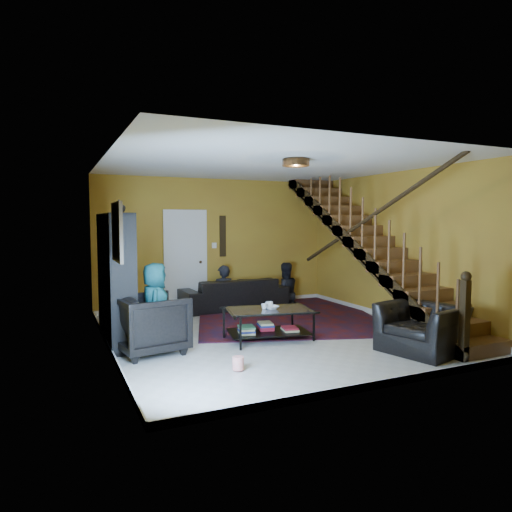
{
  "coord_description": "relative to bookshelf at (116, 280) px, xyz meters",
  "views": [
    {
      "loc": [
        -3.33,
        -6.73,
        1.89
      ],
      "look_at": [
        -0.1,
        0.4,
        1.28
      ],
      "focal_mm": 32.0,
      "sensor_mm": 36.0,
      "label": 1
    }
  ],
  "objects": [
    {
      "name": "door",
      "position": [
        1.7,
        2.12,
        0.06
      ],
      "size": [
        0.82,
        0.05,
        2.05
      ],
      "primitive_type": "cube",
      "color": "silver",
      "rests_on": "floor"
    },
    {
      "name": "vase",
      "position": [
        -0.0,
        -0.5,
        1.13
      ],
      "size": [
        0.18,
        0.18,
        0.19
      ],
      "primitive_type": "imported",
      "color": "#999999",
      "rests_on": "bookshelf"
    },
    {
      "name": "staircase",
      "position": [
        4.53,
        -0.6,
        0.43
      ],
      "size": [
        0.95,
        5.02,
        3.18
      ],
      "color": "brown",
      "rests_on": "floor"
    },
    {
      "name": "cup_a",
      "position": [
        2.25,
        -0.84,
        -0.42
      ],
      "size": [
        0.15,
        0.15,
        0.1
      ],
      "primitive_type": "imported",
      "rotation": [
        0.0,
        0.0,
        0.27
      ],
      "color": "#999999",
      "rests_on": "coffee_table"
    },
    {
      "name": "floor",
      "position": [
        2.4,
        -0.6,
        -0.96
      ],
      "size": [
        5.5,
        5.5,
        0.0
      ],
      "primitive_type": "plane",
      "color": "beige",
      "rests_on": "ground"
    },
    {
      "name": "bookshelf",
      "position": [
        0.0,
        0.0,
        0.0
      ],
      "size": [
        0.35,
        1.8,
        2.0
      ],
      "color": "black",
      "rests_on": "floor"
    },
    {
      "name": "popcorn_bucket",
      "position": [
        1.19,
        -2.12,
        -0.86
      ],
      "size": [
        0.18,
        0.18,
        0.16
      ],
      "primitive_type": "cylinder",
      "rotation": [
        0.0,
        0.0,
        -0.36
      ],
      "color": "red",
      "rests_on": "rug"
    },
    {
      "name": "armchair_right",
      "position": [
        3.9,
        -2.43,
        -0.62
      ],
      "size": [
        1.16,
        1.26,
        0.69
      ],
      "primitive_type": "imported",
      "rotation": [
        0.0,
        0.0,
        -1.32
      ],
      "color": "black",
      "rests_on": "floor"
    },
    {
      "name": "rug",
      "position": [
        3.31,
        0.63,
        -0.95
      ],
      "size": [
        4.41,
        4.72,
        0.02
      ],
      "primitive_type": "cube",
      "rotation": [
        0.0,
        0.0,
        -0.31
      ],
      "color": "#470F0C",
      "rests_on": "floor"
    },
    {
      "name": "coffee_table",
      "position": [
        2.19,
        -0.93,
        -0.67
      ],
      "size": [
        1.43,
        1.01,
        0.5
      ],
      "rotation": [
        0.0,
        0.0,
        -0.2
      ],
      "color": "black",
      "rests_on": "floor"
    },
    {
      "name": "armchair_left",
      "position": [
        0.35,
        -0.88,
        -0.54
      ],
      "size": [
        1.07,
        1.05,
        0.85
      ],
      "primitive_type": "imported",
      "rotation": [
        0.0,
        0.0,
        1.74
      ],
      "color": "black",
      "rests_on": "floor"
    },
    {
      "name": "framed_picture",
      "position": [
        -0.17,
        -1.5,
        0.79
      ],
      "size": [
        0.04,
        0.74,
        0.74
      ],
      "primitive_type": "cube",
      "color": "maroon",
      "rests_on": "room"
    },
    {
      "name": "ceiling_fixture",
      "position": [
        2.4,
        -1.4,
        1.78
      ],
      "size": [
        0.4,
        0.4,
        0.1
      ],
      "primitive_type": "cylinder",
      "color": "#3F2814",
      "rests_on": "room"
    },
    {
      "name": "wall_hanging",
      "position": [
        2.55,
        2.13,
        0.59
      ],
      "size": [
        0.14,
        0.03,
        0.9
      ],
      "primitive_type": "cube",
      "color": "black",
      "rests_on": "room"
    },
    {
      "name": "sofa",
      "position": [
        2.64,
        1.7,
        -0.64
      ],
      "size": [
        2.27,
        0.93,
        0.66
      ],
      "primitive_type": "imported",
      "rotation": [
        0.0,
        0.0,
        3.16
      ],
      "color": "black",
      "rests_on": "floor"
    },
    {
      "name": "person_adult_b",
      "position": [
        3.9,
        1.75,
        -0.72
      ],
      "size": [
        0.73,
        0.6,
        1.4
      ],
      "primitive_type": "imported",
      "rotation": [
        0.0,
        0.0,
        3.03
      ],
      "color": "black",
      "rests_on": "sofa"
    },
    {
      "name": "bowl",
      "position": [
        2.23,
        -0.96,
        -0.44
      ],
      "size": [
        0.26,
        0.26,
        0.05
      ],
      "primitive_type": "imported",
      "rotation": [
        0.0,
        0.0,
        0.22
      ],
      "color": "#999999",
      "rests_on": "coffee_table"
    },
    {
      "name": "person_adult_a",
      "position": [
        2.42,
        1.75,
        -0.72
      ],
      "size": [
        0.54,
        0.38,
        1.4
      ],
      "primitive_type": "imported",
      "rotation": [
        0.0,
        0.0,
        3.06
      ],
      "color": "black",
      "rests_on": "sofa"
    },
    {
      "name": "person_child",
      "position": [
        0.45,
        -0.69,
        -0.33
      ],
      "size": [
        0.54,
        0.7,
        1.28
      ],
      "primitive_type": "imported",
      "rotation": [
        0.0,
        0.0,
        1.34
      ],
      "color": "#1A5C64",
      "rests_on": "armchair_left"
    },
    {
      "name": "cup_b",
      "position": [
        2.13,
        -0.9,
        -0.42
      ],
      "size": [
        0.11,
        0.11,
        0.08
      ],
      "primitive_type": "imported",
      "rotation": [
        0.0,
        0.0,
        -0.2
      ],
      "color": "#999999",
      "rests_on": "coffee_table"
    },
    {
      "name": "room",
      "position": [
        1.07,
        0.73,
        -0.91
      ],
      "size": [
        5.5,
        5.5,
        5.5
      ],
      "color": "#B28F27",
      "rests_on": "ground"
    }
  ]
}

